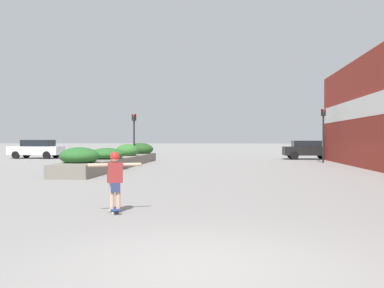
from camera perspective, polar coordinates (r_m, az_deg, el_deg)
The scene contains 8 objects.
ground_plane at distance 5.46m, azimuth 1.79°, elevation -16.23°, with size 300.00×300.00×0.00m, color gray.
planter_box at distance 24.67m, azimuth -9.94°, elevation -1.91°, with size 1.93×15.46×1.31m.
skateboard at distance 9.42m, azimuth -10.23°, elevation -8.64°, with size 0.39×0.59×0.10m.
skateboarder at distance 9.32m, azimuth -10.24°, elevation -3.99°, with size 1.07×0.53×1.22m.
car_center_left at distance 37.33m, azimuth -19.99°, elevation -0.60°, with size 4.17×2.00×1.52m.
car_center_right at distance 34.82m, azimuth 15.16°, elevation -0.70°, with size 3.84×2.01×1.47m.
traffic_light_left at distance 29.87m, azimuth -7.75°, elevation 1.97°, with size 0.28×0.30×3.32m.
traffic_light_right at distance 29.96m, azimuth 17.11°, elevation 2.26°, with size 0.28×0.30×3.60m.
Camera 1 is at (0.32, -5.22, 1.59)m, focal length 40.00 mm.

